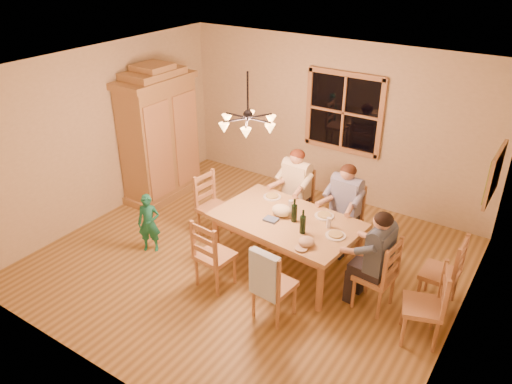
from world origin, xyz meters
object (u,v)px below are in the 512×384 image
Objects in this scene: adult_slate_man at (379,249)px; chair_spare_back at (438,283)px; adult_plaid_man at (346,197)px; chair_near_right at (274,295)px; chair_far_left at (295,212)px; armoire at (160,138)px; wine_bottle_a at (294,210)px; child at (149,223)px; chair_far_right at (343,230)px; chair_spare_front at (420,317)px; wine_bottle_b at (303,222)px; dining_table at (286,225)px; chair_end_left at (215,217)px; chair_end_right at (374,286)px; chandelier at (248,122)px; adult_woman at (296,180)px; chair_near_left at (215,265)px.

adult_slate_man is 0.88× the size of chair_spare_back.
chair_near_right is at bearing 93.37° from adult_plaid_man.
armoire is at bearing 10.65° from chair_far_left.
adult_plaid_man is 2.65× the size of wine_bottle_a.
chair_far_left is 1.00× the size of chair_spare_back.
child is at bearing 179.80° from chair_near_right.
chair_spare_front is (1.51, -1.23, 0.00)m from chair_far_right.
wine_bottle_b is at bearing 109.24° from chair_spare_back.
wine_bottle_a is (3.02, -0.70, -0.13)m from armoire.
child is 3.83m from chair_spare_front.
chair_far_right is at bearing 62.31° from dining_table.
chair_far_right is at bearing 83.90° from wine_bottle_b.
wine_bottle_b is (3.25, -0.89, -0.13)m from armoire.
chair_end_left is 1.11× the size of child.
armoire reaches higher than wine_bottle_a.
armoire is at bearing -104.83° from chair_end_left.
wine_bottle_a reaches higher than chair_end_left.
adult_plaid_man reaches higher than chair_end_right.
chair_far_right is 1.13× the size of adult_plaid_man.
child is at bearing 106.56° from chair_spare_back.
chair_end_right is 0.69m from chair_spare_front.
wine_bottle_b is at bearing -39.75° from wine_bottle_a.
chair_far_left is 1.00× the size of chair_near_right.
adult_woman is at bearing 85.21° from chandelier.
chair_end_left is at bearing 26.68° from child.
child is 0.90× the size of chair_spare_front.
adult_slate_man reaches higher than chair_near_left.
chair_spare_front reaches higher than child.
adult_woman and adult_plaid_man have the same top height.
adult_slate_man is 0.98m from wine_bottle_b.
wine_bottle_a is 0.37× the size of child.
chair_spare_front is at bearing -12.43° from armoire.
adult_woman is 1.06m from wine_bottle_a.
adult_woman is 1.00× the size of adult_slate_man.
armoire is at bearing 10.65° from adult_woman.
chair_far_right is 1.00× the size of chair_near_right.
wine_bottle_a is at bearing 140.25° from wine_bottle_b.
adult_woman is (-0.78, 1.88, 0.54)m from chair_near_right.
adult_woman is (0.17, 1.79, 0.54)m from chair_near_left.
wine_bottle_b is at bearing 99.20° from chair_end_right.
dining_table is 1.37m from chair_end_left.
chandelier is 0.38× the size of dining_table.
child is (-1.29, 0.13, 0.14)m from chair_near_left.
chair_near_right is at bearing 136.74° from chair_end_right.
adult_slate_man is at bearing -5.31° from dining_table.
chair_near_right is 3.00× the size of wine_bottle_b.
chair_near_left is at bearing 116.33° from chair_spare_back.
chair_near_right is at bearing 117.90° from chair_far_left.
chair_near_left is at bearing 43.26° from chair_end_left.
armoire is 2.63× the size of adult_woman.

